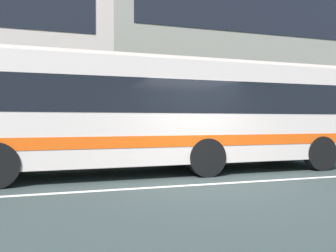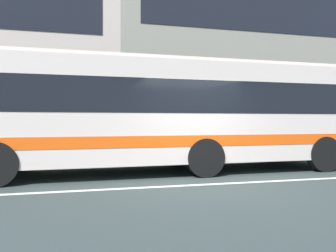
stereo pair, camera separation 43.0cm
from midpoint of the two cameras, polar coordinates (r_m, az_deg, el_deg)
The scene contains 5 objects.
ground_plane at distance 7.63m, azimuth 5.85°, elevation -10.04°, with size 160.00×160.00×0.00m, color #333E3B.
lane_centre_line at distance 7.63m, azimuth 5.85°, elevation -10.01°, with size 60.00×0.16×0.01m, color silver.
hedge_row_far at distance 13.56m, azimuth 5.96°, elevation -3.70°, with size 18.47×1.10×0.74m, color #17551C.
apartment_block_right at distance 26.57m, azimuth 17.30°, elevation 12.20°, with size 25.30×10.39×13.39m.
transit_bus at distance 9.40m, azimuth -1.16°, elevation 2.53°, with size 10.59×2.82×3.11m.
Camera 1 is at (-3.08, -6.86, 1.44)m, focal length 35.04 mm.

